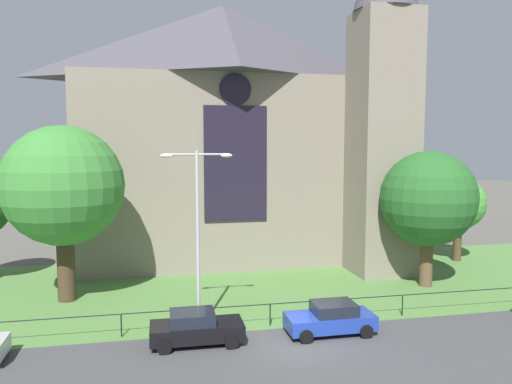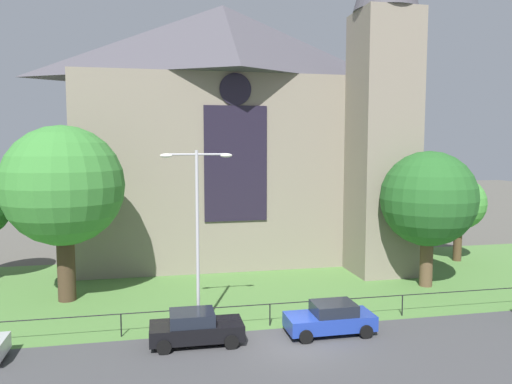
{
  "view_description": "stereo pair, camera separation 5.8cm",
  "coord_description": "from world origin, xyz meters",
  "px_view_note": "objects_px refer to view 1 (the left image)",
  "views": [
    {
      "loc": [
        -6.25,
        -20.8,
        9.03
      ],
      "look_at": [
        -0.28,
        8.0,
        6.2
      ],
      "focal_mm": 34.61,
      "sensor_mm": 36.0,
      "label": 1
    },
    {
      "loc": [
        -6.19,
        -20.81,
        9.03
      ],
      "look_at": [
        -0.28,
        8.0,
        6.2
      ],
      "focal_mm": 34.61,
      "sensor_mm": 36.0,
      "label": 2
    }
  ],
  "objects_px": {
    "church_building": "(234,129)",
    "tree_right_far": "(459,204)",
    "tree_left_near": "(63,187)",
    "parked_car_black": "(196,328)",
    "parked_car_blue": "(331,318)",
    "tree_right_near": "(428,199)",
    "streetlamp_near": "(198,219)"
  },
  "relations": [
    {
      "from": "tree_right_near",
      "to": "parked_car_black",
      "type": "bearing_deg",
      "value": -157.52
    },
    {
      "from": "streetlamp_near",
      "to": "parked_car_blue",
      "type": "relative_size",
      "value": 2.08
    },
    {
      "from": "tree_right_far",
      "to": "parked_car_black",
      "type": "xyz_separation_m",
      "value": [
        -21.32,
        -12.1,
        -3.72
      ]
    },
    {
      "from": "tree_left_near",
      "to": "tree_right_far",
      "type": "relative_size",
      "value": 1.55
    },
    {
      "from": "church_building",
      "to": "streetlamp_near",
      "type": "height_order",
      "value": "church_building"
    },
    {
      "from": "church_building",
      "to": "streetlamp_near",
      "type": "distance_m",
      "value": 17.27
    },
    {
      "from": "church_building",
      "to": "tree_right_far",
      "type": "bearing_deg",
      "value": -17.75
    },
    {
      "from": "tree_right_far",
      "to": "church_building",
      "type": "bearing_deg",
      "value": 162.25
    },
    {
      "from": "streetlamp_near",
      "to": "parked_car_blue",
      "type": "height_order",
      "value": "streetlamp_near"
    },
    {
      "from": "tree_left_near",
      "to": "streetlamp_near",
      "type": "bearing_deg",
      "value": -42.14
    },
    {
      "from": "parked_car_black",
      "to": "church_building",
      "type": "bearing_deg",
      "value": 75.78
    },
    {
      "from": "tree_right_near",
      "to": "parked_car_blue",
      "type": "distance_m",
      "value": 11.89
    },
    {
      "from": "tree_left_near",
      "to": "tree_right_far",
      "type": "xyz_separation_m",
      "value": [
        28.13,
        4.28,
        -2.18
      ]
    },
    {
      "from": "church_building",
      "to": "tree_right_far",
      "type": "height_order",
      "value": "church_building"
    },
    {
      "from": "tree_right_near",
      "to": "parked_car_black",
      "type": "xyz_separation_m",
      "value": [
        -15.21,
        -6.29,
        -4.86
      ]
    },
    {
      "from": "tree_left_near",
      "to": "streetlamp_near",
      "type": "xyz_separation_m",
      "value": [
        7.06,
        -6.39,
        -1.12
      ]
    },
    {
      "from": "church_building",
      "to": "tree_left_near",
      "type": "xyz_separation_m",
      "value": [
        -11.41,
        -9.63,
        -3.62
      ]
    },
    {
      "from": "tree_left_near",
      "to": "parked_car_black",
      "type": "height_order",
      "value": "tree_left_near"
    },
    {
      "from": "tree_left_near",
      "to": "tree_right_near",
      "type": "bearing_deg",
      "value": -3.95
    },
    {
      "from": "tree_left_near",
      "to": "streetlamp_near",
      "type": "height_order",
      "value": "tree_left_near"
    },
    {
      "from": "tree_left_near",
      "to": "parked_car_blue",
      "type": "distance_m",
      "value": 16.51
    },
    {
      "from": "streetlamp_near",
      "to": "parked_car_black",
      "type": "xyz_separation_m",
      "value": [
        -0.26,
        -1.42,
        -4.79
      ]
    },
    {
      "from": "tree_left_near",
      "to": "parked_car_blue",
      "type": "xyz_separation_m",
      "value": [
        13.24,
        -7.9,
        -5.91
      ]
    },
    {
      "from": "church_building",
      "to": "parked_car_black",
      "type": "xyz_separation_m",
      "value": [
        -4.6,
        -17.45,
        -9.53
      ]
    },
    {
      "from": "tree_right_near",
      "to": "tree_right_far",
      "type": "xyz_separation_m",
      "value": [
        6.11,
        5.8,
        -1.13
      ]
    },
    {
      "from": "tree_left_near",
      "to": "streetlamp_near",
      "type": "relative_size",
      "value": 1.16
    },
    {
      "from": "tree_right_far",
      "to": "streetlamp_near",
      "type": "distance_m",
      "value": 23.64
    },
    {
      "from": "tree_right_far",
      "to": "parked_car_blue",
      "type": "height_order",
      "value": "tree_right_far"
    },
    {
      "from": "tree_right_near",
      "to": "parked_car_blue",
      "type": "relative_size",
      "value": 2.05
    },
    {
      "from": "parked_car_blue",
      "to": "tree_right_far",
      "type": "bearing_deg",
      "value": -141.11
    },
    {
      "from": "parked_car_blue",
      "to": "parked_car_black",
      "type": "bearing_deg",
      "value": -1.12
    },
    {
      "from": "church_building",
      "to": "streetlamp_near",
      "type": "bearing_deg",
      "value": -105.17
    }
  ]
}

